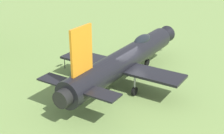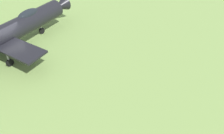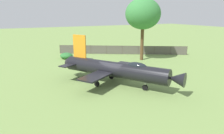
# 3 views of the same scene
# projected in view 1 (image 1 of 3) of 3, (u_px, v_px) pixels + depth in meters

# --- Properties ---
(ground_plane) EXTENTS (200.00, 200.00, 0.00)m
(ground_plane) POSITION_uv_depth(u_px,v_px,m) (124.00, 83.00, 22.11)
(ground_plane) COLOR #75934C
(display_jet) EXTENTS (9.95, 13.09, 5.27)m
(display_jet) POSITION_uv_depth(u_px,v_px,m) (127.00, 58.00, 21.70)
(display_jet) COLOR black
(display_jet) RESTS_ON ground_plane
(info_plaque) EXTENTS (0.62, 0.71, 1.14)m
(info_plaque) POSITION_uv_depth(u_px,v_px,m) (64.00, 58.00, 24.21)
(info_plaque) COLOR #333333
(info_plaque) RESTS_ON ground_plane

